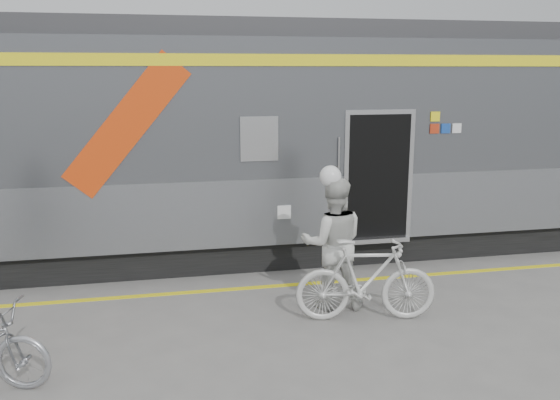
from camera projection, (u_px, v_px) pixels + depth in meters
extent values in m
plane|color=slate|center=(269.00, 352.00, 7.08)|extent=(90.00, 90.00, 0.00)
cube|color=black|center=(236.00, 237.00, 11.08)|extent=(24.00, 2.70, 0.50)
cube|color=#9EA0A5|center=(235.00, 195.00, 10.90)|extent=(24.00, 3.00, 1.10)
cube|color=#585B5F|center=(234.00, 104.00, 10.55)|extent=(24.00, 3.00, 2.20)
cube|color=#38383A|center=(232.00, 32.00, 10.28)|extent=(24.00, 2.64, 0.30)
cube|color=yellow|center=(246.00, 60.00, 8.94)|extent=(24.00, 0.02, 0.18)
cube|color=red|center=(126.00, 125.00, 8.79)|extent=(1.96, 0.01, 2.19)
cube|color=black|center=(259.00, 139.00, 9.24)|extent=(0.55, 0.02, 0.65)
cube|color=black|center=(374.00, 176.00, 9.99)|extent=(1.05, 0.45, 2.10)
cube|color=silver|center=(379.00, 178.00, 9.79)|extent=(1.20, 0.02, 2.25)
cylinder|color=silver|center=(338.00, 180.00, 9.63)|extent=(0.04, 0.04, 1.40)
cube|color=silver|center=(377.00, 239.00, 9.97)|extent=(1.05, 0.25, 0.06)
cube|color=yellow|center=(435.00, 116.00, 9.76)|extent=(0.16, 0.01, 0.16)
cube|color=#B33114|center=(435.00, 129.00, 9.80)|extent=(0.16, 0.01, 0.16)
cube|color=#18439F|center=(446.00, 128.00, 9.84)|extent=(0.16, 0.01, 0.16)
cube|color=silver|center=(457.00, 128.00, 9.88)|extent=(0.16, 0.01, 0.16)
cube|color=silver|center=(284.00, 212.00, 9.58)|extent=(0.22, 0.01, 0.22)
cube|color=yellow|center=(243.00, 288.00, 9.14)|extent=(24.00, 0.12, 0.01)
imported|color=silver|center=(333.00, 243.00, 8.27)|extent=(1.01, 0.85, 1.86)
imported|color=silver|center=(366.00, 280.00, 7.88)|extent=(1.94, 0.84, 1.13)
sphere|color=white|center=(334.00, 167.00, 8.03)|extent=(0.30, 0.30, 0.30)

